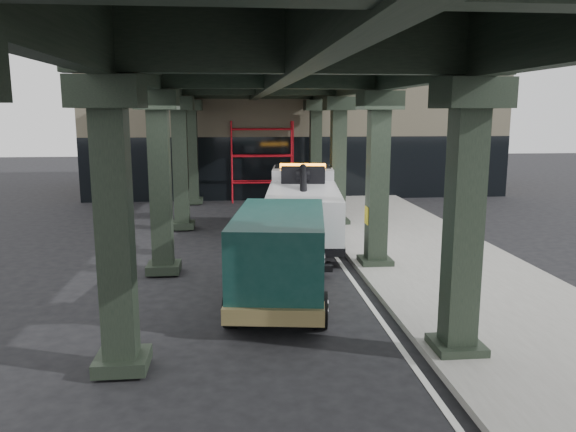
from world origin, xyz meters
TOP-DOWN VIEW (x-y plane):
  - ground at (0.00, 0.00)m, footprint 90.00×90.00m
  - sidewalk at (4.50, 2.00)m, footprint 5.00×40.00m
  - lane_stripe at (1.70, 2.00)m, footprint 0.12×38.00m
  - viaduct at (-0.40, 2.00)m, footprint 7.40×32.00m
  - building at (2.00, 20.00)m, footprint 22.00×10.00m
  - scaffolding at (0.00, 14.64)m, footprint 3.08×0.88m
  - tow_truck at (0.98, 5.88)m, footprint 3.14×8.29m
  - towed_van at (-0.35, -0.57)m, footprint 2.80×5.62m

SIDE VIEW (x-z plane):
  - ground at x=0.00m, z-range 0.00..0.00m
  - lane_stripe at x=1.70m, z-range 0.00..0.01m
  - sidewalk at x=4.50m, z-range 0.00..0.15m
  - towed_van at x=-0.35m, z-range 0.08..2.27m
  - tow_truck at x=0.98m, z-range -0.03..2.62m
  - scaffolding at x=0.00m, z-range 0.11..4.11m
  - building at x=2.00m, z-range 0.00..8.00m
  - viaduct at x=-0.40m, z-range 2.26..8.66m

